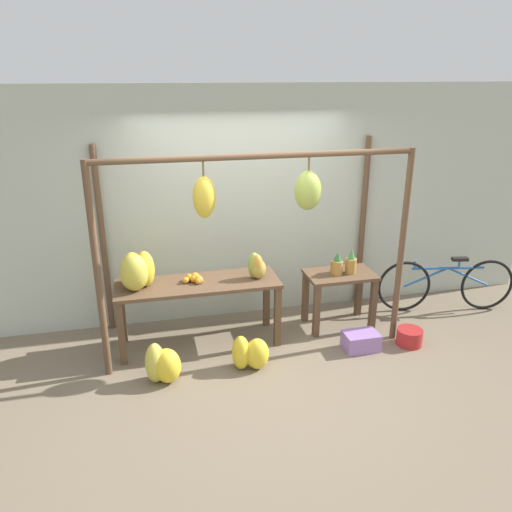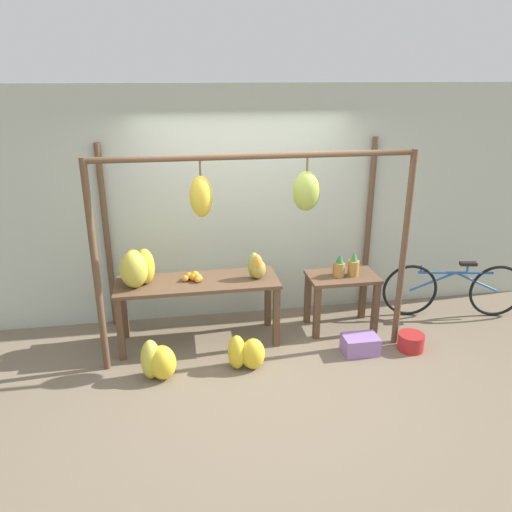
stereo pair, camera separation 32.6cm
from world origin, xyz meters
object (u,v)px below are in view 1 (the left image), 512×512
Objects in this scene: banana_pile_ground_right at (250,353)px; banana_pile_ground_left at (162,365)px; parked_bicycle at (446,284)px; papaya_pile at (256,267)px; orange_pile at (194,278)px; fruit_crate_white at (361,341)px; pineapple_cluster at (341,265)px; banana_pile_on_table at (136,270)px; blue_bucket at (409,337)px.

banana_pile_ground_left is at bearing -178.03° from banana_pile_ground_right.
papaya_pile reaches higher than parked_bicycle.
banana_pile_ground_right is (0.47, -0.67, -0.61)m from orange_pile.
fruit_crate_white is at bearing -155.40° from parked_bicycle.
orange_pile is at bearing 58.79° from banana_pile_ground_left.
fruit_crate_white is at bearing -86.78° from pineapple_cluster.
banana_pile_on_table is 0.29× the size of parked_bicycle.
fruit_crate_white is 1.62m from parked_bicycle.
orange_pile reaches higher than parked_bicycle.
papaya_pile is at bearing -2.03° from banana_pile_on_table.
parked_bicycle is 2.59m from papaya_pile.
papaya_pile is at bearing 30.21° from banana_pile_ground_left.
blue_bucket is at bearing -2.98° from fruit_crate_white.
banana_pile_on_table is 1.04m from banana_pile_ground_left.
fruit_crate_white is at bearing -18.13° from orange_pile.
banana_pile_ground_right is 1.29m from fruit_crate_white.
banana_pile_on_table is 2.33m from pineapple_cluster.
orange_pile is 0.76× the size of blue_bucket.
banana_pile_on_table reaches higher than fruit_crate_white.
banana_pile_ground_right is (1.08, -0.66, -0.77)m from banana_pile_on_table.
banana_pile_on_table is 1.76× the size of blue_bucket.
orange_pile reaches higher than banana_pile_ground_left.
blue_bucket is (1.86, 0.06, -0.08)m from banana_pile_ground_right.
banana_pile_ground_right is 0.23× the size of parked_bicycle.
parked_bicycle is at bearing 1.65° from orange_pile.
parked_bicycle is (1.49, 0.08, -0.44)m from pineapple_cluster.
banana_pile_on_table is 1.27× the size of banana_pile_ground_right.
fruit_crate_white is (2.36, -0.57, -0.84)m from banana_pile_on_table.
pineapple_cluster is (2.33, 0.02, -0.15)m from banana_pile_on_table.
parked_bicycle is (2.74, 0.76, 0.18)m from banana_pile_ground_right.
banana_pile_ground_right reaches higher than blue_bucket.
pineapple_cluster is 1.55m from banana_pile_ground_right.
banana_pile_on_table is 1.14× the size of banana_pile_ground_left.
orange_pile is at bearing -179.60° from pineapple_cluster.
orange_pile is 0.72× the size of pineapple_cluster.
parked_bicycle is at bearing 12.26° from banana_pile_ground_left.
banana_pile_on_table reaches higher than banana_pile_ground_left.
pineapple_cluster is at bearing 134.81° from blue_bucket.
banana_pile_ground_left is 1.48× the size of papaya_pile.
blue_bucket is at bearing -18.46° from papaya_pile.
banana_pile_ground_left is 2.76m from blue_bucket.
orange_pile is at bearing 161.87° from fruit_crate_white.
pineapple_cluster reaches higher than orange_pile.
banana_pile_ground_left reaches higher than blue_bucket.
orange_pile is at bearing 165.47° from blue_bucket.
banana_pile_ground_right is (0.89, 0.03, -0.02)m from banana_pile_ground_left.
papaya_pile is (0.21, 0.61, 0.70)m from banana_pile_ground_right.
fruit_crate_white is 0.22× the size of parked_bicycle.
pineapple_cluster is (1.72, 0.01, 0.00)m from orange_pile.
orange_pile is 1.01m from banana_pile_ground_left.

